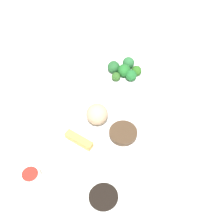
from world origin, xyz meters
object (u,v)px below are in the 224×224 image
at_px(broccoli_plate, 124,76).
at_px(soy_sauce_bowl, 104,199).
at_px(main_plate, 101,140).
at_px(sauce_ramekin_sweet_and_sour, 31,176).

distance_m(broccoli_plate, soy_sauce_bowl, 0.54).
xyz_separation_m(main_plate, broccoli_plate, (0.30, 0.14, -0.00)).
height_order(main_plate, soy_sauce_bowl, soy_sauce_bowl).
height_order(soy_sauce_bowl, sauce_ramekin_sweet_and_sour, soy_sauce_bowl).
xyz_separation_m(soy_sauce_bowl, sauce_ramekin_sweet_and_sour, (-0.09, 0.23, -0.00)).
relative_size(broccoli_plate, soy_sauce_bowl, 1.98).
height_order(main_plate, broccoli_plate, main_plate).
distance_m(main_plate, broccoli_plate, 0.33).
height_order(broccoli_plate, soy_sauce_bowl, soy_sauce_bowl).
bearing_deg(main_plate, broccoli_plate, 24.54).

